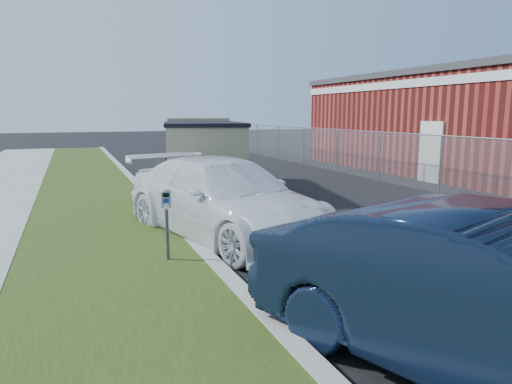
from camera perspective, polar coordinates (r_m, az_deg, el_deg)
name	(u,v)px	position (r m, az deg, el deg)	size (l,w,h in m)	color
ground	(346,249)	(8.65, 11.24, -6.99)	(120.00, 120.00, 0.00)	black
streetside	(20,249)	(9.26, -27.40, -6.37)	(6.12, 50.00, 0.15)	gray
chainlink_fence	(380,147)	(17.52, 15.28, 5.48)	(0.06, 30.06, 30.00)	slate
brick_building	(481,122)	(22.31, 26.26, 7.89)	(9.20, 14.20, 4.17)	maroon
parking_meter	(166,209)	(7.42, -11.13, -2.08)	(0.18, 0.14, 1.18)	#3F4247
white_wagon	(223,198)	(9.25, -4.16, -0.72)	(2.21, 5.43, 1.57)	white
navy_sedan	(498,302)	(4.73, 28.04, -12.04)	(1.70, 4.86, 1.60)	black
dump_truck	(201,150)	(15.04, -6.85, 5.26)	(3.36, 6.23, 2.32)	black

